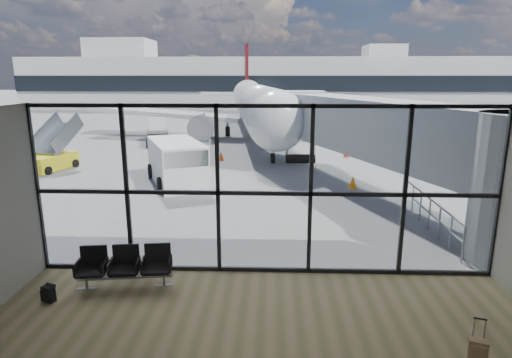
# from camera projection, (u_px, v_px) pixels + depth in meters

# --- Properties ---
(ground) EXTENTS (220.00, 220.00, 0.00)m
(ground) POSITION_uv_depth(u_px,v_px,m) (271.00, 121.00, 50.44)
(ground) COLOR slate
(ground) RESTS_ON ground
(lounge_shell) EXTENTS (12.02, 8.01, 4.51)m
(lounge_shell) POSITION_uv_depth(u_px,v_px,m) (257.00, 251.00, 6.31)
(lounge_shell) COLOR brown
(lounge_shell) RESTS_ON ground
(glass_curtain_wall) EXTENTS (12.10, 0.12, 4.50)m
(glass_curtain_wall) POSITION_uv_depth(u_px,v_px,m) (264.00, 191.00, 11.06)
(glass_curtain_wall) COLOR white
(glass_curtain_wall) RESTS_ON ground
(jet_bridge) EXTENTS (8.00, 16.50, 4.33)m
(jet_bridge) POSITION_uv_depth(u_px,v_px,m) (386.00, 136.00, 17.62)
(jet_bridge) COLOR #A7AAAC
(jet_bridge) RESTS_ON ground
(apron_railing) EXTENTS (0.06, 5.46, 1.11)m
(apron_railing) POSITION_uv_depth(u_px,v_px,m) (430.00, 209.00, 14.60)
(apron_railing) COLOR gray
(apron_railing) RESTS_ON ground
(far_terminal) EXTENTS (80.00, 12.20, 11.00)m
(far_terminal) POSITION_uv_depth(u_px,v_px,m) (269.00, 82.00, 70.81)
(far_terminal) COLOR #B9BAB4
(far_terminal) RESTS_ON ground
(tree_0) EXTENTS (4.95, 4.95, 7.12)m
(tree_0) POSITION_uv_depth(u_px,v_px,m) (39.00, 79.00, 82.18)
(tree_0) COLOR #382619
(tree_0) RESTS_ON ground
(tree_1) EXTENTS (5.61, 5.61, 8.07)m
(tree_1) POSITION_uv_depth(u_px,v_px,m) (69.00, 75.00, 81.80)
(tree_1) COLOR #382619
(tree_1) RESTS_ON ground
(tree_2) EXTENTS (6.27, 6.27, 9.03)m
(tree_2) POSITION_uv_depth(u_px,v_px,m) (99.00, 72.00, 81.42)
(tree_2) COLOR #382619
(tree_2) RESTS_ON ground
(tree_3) EXTENTS (4.95, 4.95, 7.12)m
(tree_3) POSITION_uv_depth(u_px,v_px,m) (131.00, 79.00, 81.48)
(tree_3) COLOR #382619
(tree_3) RESTS_ON ground
(tree_4) EXTENTS (5.61, 5.61, 8.07)m
(tree_4) POSITION_uv_depth(u_px,v_px,m) (162.00, 75.00, 81.10)
(tree_4) COLOR #382619
(tree_4) RESTS_ON ground
(tree_5) EXTENTS (6.27, 6.27, 9.03)m
(tree_5) POSITION_uv_depth(u_px,v_px,m) (193.00, 72.00, 80.72)
(tree_5) COLOR #382619
(tree_5) RESTS_ON ground
(seating_row) EXTENTS (2.31, 0.92, 1.03)m
(seating_row) POSITION_uv_depth(u_px,v_px,m) (125.00, 264.00, 10.71)
(seating_row) COLOR gray
(seating_row) RESTS_ON ground
(backpack) EXTENTS (0.33, 0.33, 0.42)m
(backpack) POSITION_uv_depth(u_px,v_px,m) (48.00, 294.00, 9.98)
(backpack) COLOR black
(backpack) RESTS_ON ground
(suitcase) EXTENTS (0.37, 0.31, 0.89)m
(suitcase) POSITION_uv_depth(u_px,v_px,m) (477.00, 352.00, 7.78)
(suitcase) COLOR #89694C
(suitcase) RESTS_ON ground
(airliner) EXTENTS (29.43, 34.23, 8.83)m
(airliner) POSITION_uv_depth(u_px,v_px,m) (256.00, 104.00, 38.03)
(airliner) COLOR silver
(airliner) RESTS_ON ground
(service_van) EXTENTS (3.83, 5.24, 2.09)m
(service_van) POSITION_uv_depth(u_px,v_px,m) (177.00, 162.00, 20.81)
(service_van) COLOR white
(service_van) RESTS_ON ground
(belt_loader) EXTENTS (2.46, 4.43, 1.94)m
(belt_loader) POSITION_uv_depth(u_px,v_px,m) (158.00, 137.00, 32.45)
(belt_loader) COLOR black
(belt_loader) RESTS_ON ground
(mobile_stairs) EXTENTS (2.49, 3.79, 2.46)m
(mobile_stairs) POSITION_uv_depth(u_px,v_px,m) (50.00, 159.00, 24.05)
(mobile_stairs) COLOR gold
(mobile_stairs) RESTS_ON ground
(traffic_cone_a) EXTENTS (0.38, 0.38, 0.55)m
(traffic_cone_a) POSITION_uv_depth(u_px,v_px,m) (221.00, 156.00, 26.80)
(traffic_cone_a) COLOR #FF550D
(traffic_cone_a) RESTS_ON ground
(traffic_cone_b) EXTENTS (0.42, 0.42, 0.60)m
(traffic_cone_b) POSITION_uv_depth(u_px,v_px,m) (353.00, 182.00, 20.11)
(traffic_cone_b) COLOR orange
(traffic_cone_b) RESTS_ON ground
(traffic_cone_c) EXTENTS (0.36, 0.36, 0.52)m
(traffic_cone_c) POSITION_uv_depth(u_px,v_px,m) (346.00, 153.00, 27.85)
(traffic_cone_c) COLOR red
(traffic_cone_c) RESTS_ON ground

